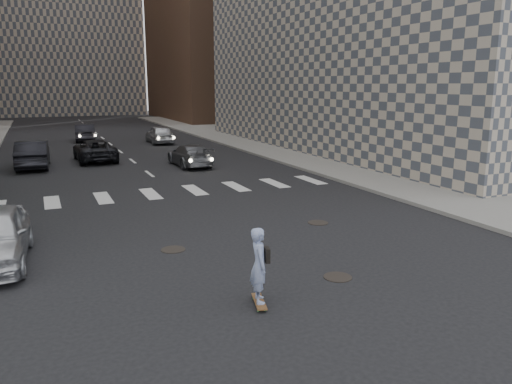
% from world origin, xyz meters
% --- Properties ---
extents(ground, '(160.00, 160.00, 0.00)m').
position_xyz_m(ground, '(0.00, 0.00, 0.00)').
color(ground, black).
rests_on(ground, ground).
extents(sidewalk_right, '(13.00, 80.00, 0.15)m').
position_xyz_m(sidewalk_right, '(14.50, 20.00, 0.07)').
color(sidewalk_right, gray).
rests_on(sidewalk_right, ground).
extents(manhole_a, '(0.70, 0.70, 0.02)m').
position_xyz_m(manhole_a, '(1.20, -2.50, 0.01)').
color(manhole_a, black).
rests_on(manhole_a, ground).
extents(manhole_b, '(0.70, 0.70, 0.02)m').
position_xyz_m(manhole_b, '(-2.00, 1.20, 0.01)').
color(manhole_b, black).
rests_on(manhole_b, ground).
extents(manhole_c, '(0.70, 0.70, 0.02)m').
position_xyz_m(manhole_c, '(3.30, 2.00, 0.01)').
color(manhole_c, black).
rests_on(manhole_c, ground).
extents(skateboarder, '(0.53, 0.90, 1.74)m').
position_xyz_m(skateboarder, '(-1.22, -3.16, 0.91)').
color(skateboarder, brown).
rests_on(skateboarder, ground).
extents(traffic_car_a, '(1.89, 4.84, 1.57)m').
position_xyz_m(traffic_car_a, '(-5.65, 18.60, 0.78)').
color(traffic_car_a, black).
rests_on(traffic_car_a, ground).
extents(traffic_car_b, '(1.86, 4.43, 1.28)m').
position_xyz_m(traffic_car_b, '(2.75, 15.71, 0.64)').
color(traffic_car_b, slate).
rests_on(traffic_car_b, ground).
extents(traffic_car_c, '(2.37, 4.93, 1.35)m').
position_xyz_m(traffic_car_c, '(-2.12, 19.91, 0.68)').
color(traffic_car_c, black).
rests_on(traffic_car_c, ground).
extents(traffic_car_d, '(1.85, 4.40, 1.49)m').
position_xyz_m(traffic_car_d, '(3.77, 27.86, 0.74)').
color(traffic_car_d, silver).
rests_on(traffic_car_d, ground).
extents(traffic_car_e, '(1.85, 4.44, 1.43)m').
position_xyz_m(traffic_car_e, '(-1.62, 32.00, 0.71)').
color(traffic_car_e, black).
rests_on(traffic_car_e, ground).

